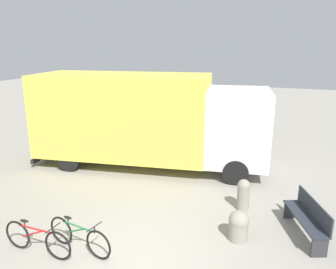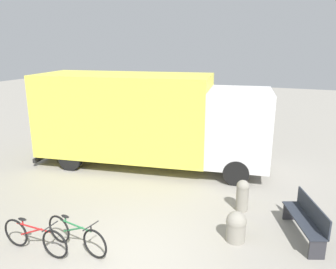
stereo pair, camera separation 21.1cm
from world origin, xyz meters
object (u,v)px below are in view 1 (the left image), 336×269
Objects in this scene: bicycle_middle at (79,236)px; bollard_far_bench at (243,193)px; bicycle_near at (37,239)px; delivery_truck at (147,118)px; park_bench at (308,217)px; bollard_near_bench at (239,225)px.

bicycle_middle is 1.99× the size of bollard_far_bench.
bicycle_near is at bearing -143.05° from bicycle_middle.
bicycle_near is (-0.01, -5.65, -1.42)m from delivery_truck.
delivery_truck reaches higher than bicycle_middle.
park_bench is (5.31, -2.95, -1.28)m from delivery_truck.
delivery_truck is at bearing 107.87° from bicycle_middle.
park_bench reaches higher than bollard_near_bench.
delivery_truck is 4.54m from bollard_far_bench.
bollard_near_bench is at bearing 28.72° from bicycle_near.
delivery_truck is at bearing 39.83° from park_bench.
bicycle_near is at bearing -152.70° from bollard_near_bench.
bollard_far_bench reaches higher than bollard_near_bench.
park_bench is at bearing 36.64° from bicycle_middle.
delivery_truck is 6.21m from park_bench.
bollard_near_bench is 0.82× the size of bollard_far_bench.
delivery_truck is at bearing 136.53° from bollard_near_bench.
bicycle_near is 2.45× the size of bollard_near_bench.
park_bench is 5.97m from bicycle_near.
bicycle_middle is at bearing 28.63° from bicycle_near.
bicycle_near is 1.01× the size of bicycle_middle.
bollard_near_bench is (3.86, -3.66, -1.41)m from delivery_truck.
bicycle_near is at bearing -98.90° from delivery_truck.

